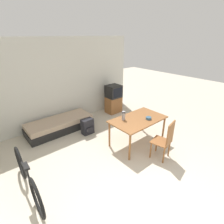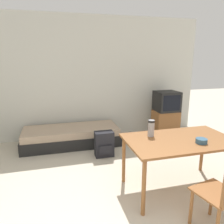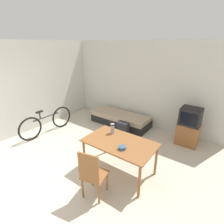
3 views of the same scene
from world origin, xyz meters
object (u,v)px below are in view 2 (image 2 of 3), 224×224
Objects in this scene: dining_table at (180,144)px; backpack at (104,144)px; mate_bowl at (201,141)px; daybed at (71,136)px; tv at (166,114)px; thermos_flask at (151,127)px.

backpack is at bearing 119.82° from dining_table.
dining_table is 10.12× the size of mate_bowl.
backpack is (0.55, -0.72, 0.05)m from daybed.
tv is at bearing -0.25° from daybed.
thermos_flask is at bearing 147.65° from dining_table.
daybed is at bearing 179.75° from tv.
tv is at bearing 66.07° from dining_table.
tv is 2.20m from thermos_flask.
tv is 2.20m from dining_table.
thermos_flask is at bearing -62.02° from daybed.
daybed is 0.90m from backpack.
mate_bowl is at bearing -37.98° from thermos_flask.
tv is 2.23× the size of backpack.
mate_bowl is (0.18, -0.19, 0.10)m from dining_table.
tv reaches higher than dining_table.
dining_table is 1.56m from backpack.
backpack is at bearing -52.78° from daybed.
tv is 4.58× the size of thermos_flask.
thermos_flask is (0.96, -1.81, 0.69)m from daybed.
mate_bowl is (0.51, -0.40, -0.10)m from thermos_flask.
mate_bowl is at bearing -107.84° from tv.
mate_bowl is at bearing -58.10° from backpack.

